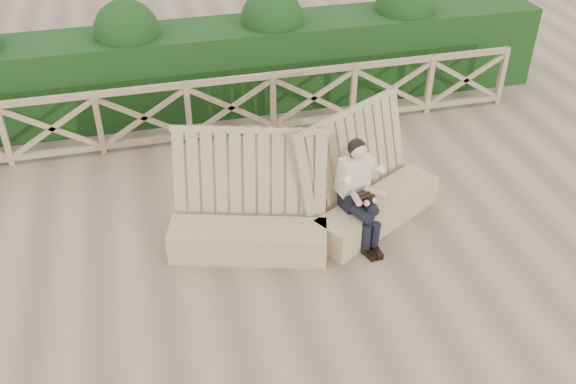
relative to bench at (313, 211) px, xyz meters
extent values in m
plane|color=brown|center=(-0.57, -0.58, -0.39)|extent=(60.00, 60.00, 0.00)
cube|color=olive|center=(-0.92, -0.17, -0.17)|extent=(2.09, 1.06, 0.43)
cube|color=olive|center=(-0.84, 0.08, 0.40)|extent=(2.07, 1.01, 1.55)
cube|color=olive|center=(0.94, 0.02, -0.17)|extent=(2.02, 1.42, 0.43)
cube|color=olive|center=(0.81, 0.26, 0.40)|extent=(1.99, 1.37, 1.55)
cube|color=black|center=(0.56, -0.07, 0.16)|extent=(0.43, 0.36, 0.23)
cube|color=beige|center=(0.54, -0.02, 0.51)|extent=(0.48, 0.40, 0.55)
sphere|color=tan|center=(0.56, -0.07, 0.91)|extent=(0.27, 0.27, 0.22)
sphere|color=black|center=(0.55, -0.04, 0.93)|extent=(0.29, 0.29, 0.24)
cylinder|color=black|center=(0.52, -0.31, 0.14)|extent=(0.27, 0.50, 0.16)
cylinder|color=black|center=(0.68, -0.24, 0.21)|extent=(0.27, 0.51, 0.17)
cylinder|color=black|center=(0.57, -0.53, -0.17)|extent=(0.15, 0.15, 0.43)
cylinder|color=black|center=(0.70, -0.52, -0.17)|extent=(0.15, 0.15, 0.43)
cube|color=black|center=(0.59, -0.62, -0.35)|extent=(0.15, 0.27, 0.08)
cube|color=black|center=(0.70, -0.62, -0.35)|extent=(0.15, 0.27, 0.08)
cube|color=black|center=(0.62, -0.25, 0.26)|extent=(0.26, 0.19, 0.16)
cube|color=black|center=(0.65, -0.41, 0.32)|extent=(0.09, 0.11, 0.13)
cube|color=#866E4E|center=(-0.57, 2.92, 0.66)|extent=(10.10, 0.07, 0.10)
cube|color=#866E4E|center=(-0.57, 2.92, -0.27)|extent=(10.10, 0.07, 0.10)
cube|color=black|center=(-0.57, 4.12, 0.36)|extent=(12.00, 1.20, 1.50)
camera|label=1|loc=(-2.03, -6.56, 5.11)|focal=40.00mm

